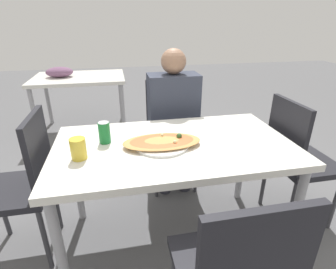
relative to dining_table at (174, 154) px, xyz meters
name	(u,v)px	position (x,y,z in m)	size (l,w,h in m)	color
ground_plane	(173,237)	(0.00, 0.00, -0.65)	(14.00, 14.00, 0.00)	#59595B
dining_table	(174,154)	(0.00, 0.00, 0.00)	(1.37, 0.78, 0.72)	silver
chair_far_seated	(170,127)	(0.13, 0.72, -0.13)	(0.40, 0.40, 0.91)	black
chair_side_left	(24,181)	(-0.87, 0.09, -0.13)	(0.40, 0.40, 0.91)	black
chair_side_right	(297,156)	(0.87, 0.04, -0.13)	(0.40, 0.40, 0.91)	black
person_seated	(173,112)	(0.13, 0.60, 0.05)	(0.39, 0.25, 1.19)	#2D2D38
pizza_main	(162,142)	(-0.07, -0.01, 0.09)	(0.45, 0.31, 0.06)	white
soda_can	(104,133)	(-0.39, 0.09, 0.13)	(0.07, 0.07, 0.12)	#197233
drink_glass	(78,149)	(-0.52, -0.08, 0.13)	(0.08, 0.08, 0.11)	gold
background_table	(76,81)	(-0.78, 2.10, 0.02)	(1.10, 0.80, 0.84)	silver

